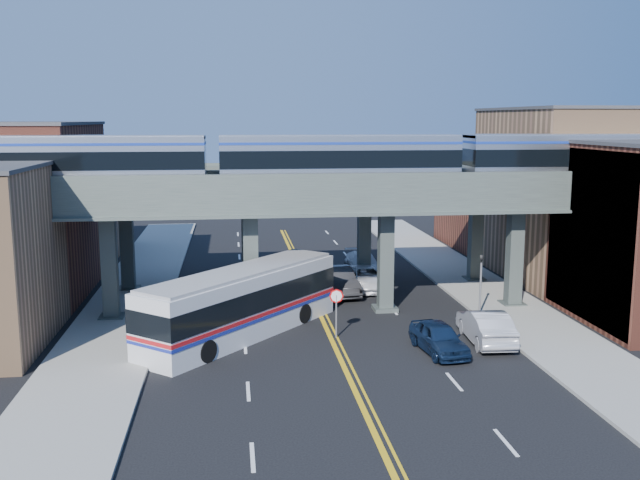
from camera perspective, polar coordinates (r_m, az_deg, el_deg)
The scene contains 19 objects.
ground at distance 35.07m, azimuth 1.54°, elevation -9.28°, with size 120.00×120.00×0.00m, color black.
sidewalk_west at distance 44.73m, azimuth -15.25°, elevation -5.32°, with size 5.00×70.00×0.16m, color gray.
sidewalk_east at distance 47.24m, azimuth 13.64°, elevation -4.46°, with size 5.00×70.00×0.16m, color gray.
building_west_b at distance 50.96m, azimuth -22.40°, elevation 2.30°, with size 8.00×14.00×11.00m, color brown.
building_west_c at distance 63.67m, azimuth -19.28°, elevation 2.46°, with size 8.00×10.00×8.00m, color #9B7350.
building_east_b at distance 54.43m, azimuth 18.58°, elevation 3.49°, with size 8.00×14.00×12.00m, color #9B7350.
building_east_c at distance 66.47m, azimuth 13.70°, elevation 3.45°, with size 8.00×10.00×9.00m, color brown.
mural_panel at distance 42.19m, azimuth 20.64°, elevation -0.01°, with size 0.10×9.50×9.50m, color teal.
elevated_viaduct_near at distance 41.39m, azimuth -0.08°, elevation 2.85°, with size 52.00×3.60×7.40m.
elevated_viaduct_far at distance 48.30m, azimuth -1.10°, elevation 3.83°, with size 52.00×3.60×7.40m.
transit_train at distance 41.32m, azimuth 1.59°, elevation 6.48°, with size 42.77×2.68×3.11m.
stop_sign at distance 37.44m, azimuth 1.32°, elevation -5.23°, with size 0.76×0.09×2.63m.
traffic_signal at distance 42.30m, azimuth 12.74°, elevation -2.98°, with size 0.15×0.18×4.10m.
transit_bus at distance 38.02m, azimuth -6.23°, elevation -5.06°, with size 10.91×11.97×3.42m.
car_lane_a at distance 35.85m, azimuth 9.49°, elevation -7.71°, with size 1.79×4.45×1.52m, color #0E1D36.
car_lane_b at distance 46.87m, azimuth 1.45°, elevation -3.29°, with size 1.86×5.34×1.76m, color #2B2B2E.
car_lane_c at distance 48.38m, azimuth 3.66°, elevation -3.04°, with size 2.51×5.45×1.52m, color white.
car_lane_d at distance 52.75m, azimuth 3.45°, elevation -1.92°, with size 2.26×5.55×1.61m, color #B8B9BD.
car_parked_curb at distance 37.87m, azimuth 13.11°, elevation -6.73°, with size 1.82×5.22×1.72m, color #B5B4B9.
Camera 1 is at (-5.01, -32.79, 11.38)m, focal length 40.00 mm.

